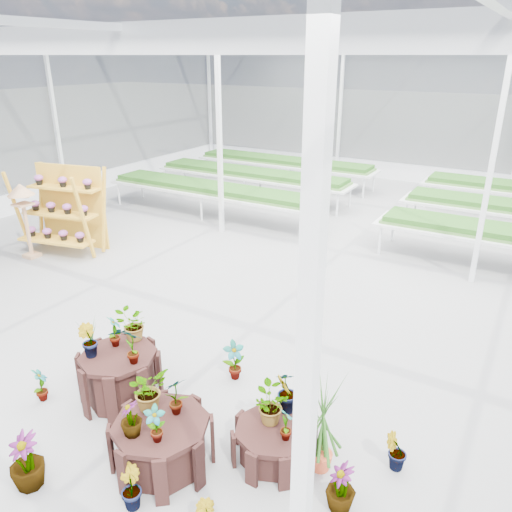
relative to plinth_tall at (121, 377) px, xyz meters
The scene contains 10 objects.
ground_plane 2.28m from the plinth_tall, 80.63° to the left, with size 24.00×24.00×0.00m, color gray.
greenhouse_shell 2.95m from the plinth_tall, 80.63° to the left, with size 18.00×24.00×4.50m, color white, non-canonical shape.
steel_frame 2.95m from the plinth_tall, 80.63° to the left, with size 18.00×24.00×4.50m, color silver, non-canonical shape.
nursery_benches 9.44m from the plinth_tall, 87.77° to the left, with size 16.00×7.00×0.84m, color silver, non-canonical shape.
plinth_tall is the anchor object (origin of this frame).
plinth_mid 1.34m from the plinth_tall, 26.57° to the right, with size 1.09×1.09×0.57m, color black.
plinth_low 2.21m from the plinth_tall, ahead, with size 0.92×0.92×0.41m, color black.
shelf_rack 5.97m from the plinth_tall, 146.44° to the left, with size 1.82×0.96×1.92m, color gold, non-canonical shape.
bird_table 5.96m from the plinth_tall, 153.65° to the left, with size 0.40×0.40×1.68m, color tan, non-canonical shape.
nursery_plants 1.08m from the plinth_tall, ahead, with size 4.60×3.03×1.34m.
Camera 1 is at (3.86, -5.98, 4.20)m, focal length 35.00 mm.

